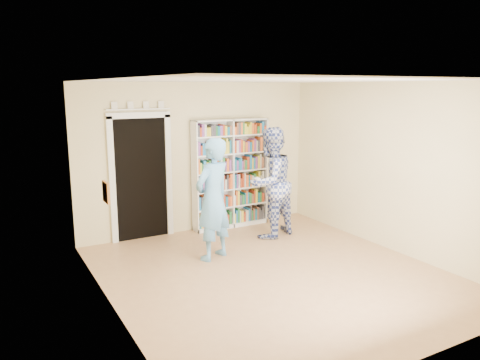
{
  "coord_description": "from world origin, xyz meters",
  "views": [
    {
      "loc": [
        -3.48,
        -5.24,
        2.62
      ],
      "look_at": [
        -0.03,
        0.9,
        1.21
      ],
      "focal_mm": 35.0,
      "sensor_mm": 36.0,
      "label": 1
    }
  ],
  "objects": [
    {
      "name": "man_plaid",
      "position": [
        0.9,
        1.47,
        0.97
      ],
      "size": [
        1.12,
        0.98,
        1.94
      ],
      "primitive_type": "imported",
      "rotation": [
        0.0,
        0.0,
        3.43
      ],
      "color": "navy",
      "rests_on": "floor"
    },
    {
      "name": "wall_back",
      "position": [
        0.0,
        2.5,
        1.35
      ],
      "size": [
        4.5,
        0.0,
        4.5
      ],
      "primitive_type": "plane",
      "rotation": [
        1.57,
        0.0,
        0.0
      ],
      "color": "beige",
      "rests_on": "floor"
    },
    {
      "name": "wall_art",
      "position": [
        -2.23,
        0.2,
        1.4
      ],
      "size": [
        0.03,
        0.25,
        0.25
      ],
      "primitive_type": "cube",
      "color": "brown",
      "rests_on": "wall_left"
    },
    {
      "name": "ceiling",
      "position": [
        0.0,
        0.0,
        2.7
      ],
      "size": [
        5.0,
        5.0,
        0.0
      ],
      "primitive_type": "plane",
      "rotation": [
        3.14,
        0.0,
        0.0
      ],
      "color": "white",
      "rests_on": "wall_back"
    },
    {
      "name": "floor",
      "position": [
        0.0,
        0.0,
        0.0
      ],
      "size": [
        5.0,
        5.0,
        0.0
      ],
      "primitive_type": "plane",
      "color": "#AA7952",
      "rests_on": "ground"
    },
    {
      "name": "paper_sheet",
      "position": [
        0.98,
        1.3,
        1.07
      ],
      "size": [
        0.19,
        0.13,
        0.32
      ],
      "primitive_type": "cube",
      "rotation": [
        0.0,
        0.0,
        0.58
      ],
      "color": "white",
      "rests_on": "man_plaid"
    },
    {
      "name": "man_blue",
      "position": [
        -0.46,
        0.98,
        0.94
      ],
      "size": [
        0.81,
        0.68,
        1.88
      ],
      "primitive_type": "imported",
      "rotation": [
        0.0,
        0.0,
        3.55
      ],
      "color": "#5F9FD3",
      "rests_on": "floor"
    },
    {
      "name": "wall_left",
      "position": [
        -2.25,
        0.0,
        1.35
      ],
      "size": [
        0.0,
        5.0,
        5.0
      ],
      "primitive_type": "plane",
      "rotation": [
        1.57,
        0.0,
        1.57
      ],
      "color": "beige",
      "rests_on": "floor"
    },
    {
      "name": "wall_right",
      "position": [
        2.25,
        0.0,
        1.35
      ],
      "size": [
        0.0,
        5.0,
        5.0
      ],
      "primitive_type": "plane",
      "rotation": [
        1.57,
        0.0,
        -1.57
      ],
      "color": "beige",
      "rests_on": "floor"
    },
    {
      "name": "bookshelf",
      "position": [
        0.57,
        2.34,
        1.03
      ],
      "size": [
        1.48,
        0.28,
        2.04
      ],
      "rotation": [
        0.0,
        0.0,
        0.39
      ],
      "color": "white",
      "rests_on": "floor"
    },
    {
      "name": "doorway",
      "position": [
        -1.1,
        2.48,
        1.18
      ],
      "size": [
        1.1,
        0.08,
        2.43
      ],
      "color": "black",
      "rests_on": "floor"
    }
  ]
}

